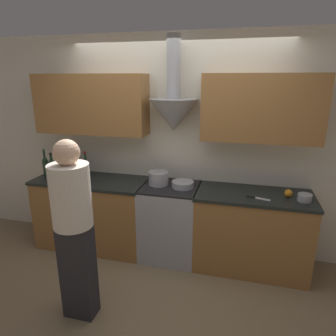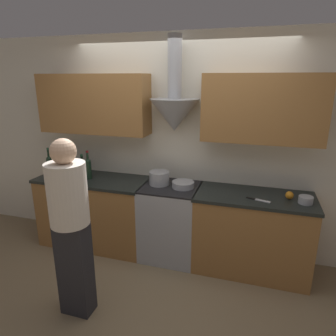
{
  "view_description": "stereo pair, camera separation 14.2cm",
  "coord_description": "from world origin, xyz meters",
  "px_view_note": "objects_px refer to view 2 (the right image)",
  "views": [
    {
      "loc": [
        0.78,
        -2.82,
        2.1
      ],
      "look_at": [
        0.0,
        0.24,
        1.15
      ],
      "focal_mm": 32.0,
      "sensor_mm": 36.0,
      "label": 1
    },
    {
      "loc": [
        0.92,
        -2.78,
        2.1
      ],
      "look_at": [
        0.0,
        0.24,
        1.15
      ],
      "focal_mm": 32.0,
      "sensor_mm": 36.0,
      "label": 2
    }
  ],
  "objects_px": {
    "wine_bottle_3": "(70,166)",
    "stock_pot": "(159,178)",
    "orange_fruit": "(289,195)",
    "saucepan": "(306,200)",
    "stove_range": "(170,221)",
    "wine_bottle_1": "(56,166)",
    "wine_bottle_4": "(75,166)",
    "wine_bottle_5": "(82,168)",
    "mixing_bowl": "(183,184)",
    "wine_bottle_0": "(49,164)",
    "person_foreground_left": "(70,222)",
    "wine_bottle_2": "(62,165)",
    "wine_bottle_6": "(88,167)"
  },
  "relations": [
    {
      "from": "stove_range",
      "to": "wine_bottle_1",
      "type": "xyz_separation_m",
      "value": [
        -1.53,
        -0.02,
        0.57
      ]
    },
    {
      "from": "orange_fruit",
      "to": "saucepan",
      "type": "bearing_deg",
      "value": -27.32
    },
    {
      "from": "wine_bottle_1",
      "to": "orange_fruit",
      "type": "distance_m",
      "value": 2.82
    },
    {
      "from": "wine_bottle_4",
      "to": "wine_bottle_5",
      "type": "relative_size",
      "value": 1.2
    },
    {
      "from": "wine_bottle_2",
      "to": "mixing_bowl",
      "type": "height_order",
      "value": "wine_bottle_2"
    },
    {
      "from": "saucepan",
      "to": "wine_bottle_4",
      "type": "bearing_deg",
      "value": 178.91
    },
    {
      "from": "wine_bottle_5",
      "to": "orange_fruit",
      "type": "xyz_separation_m",
      "value": [
        2.43,
        0.01,
        -0.08
      ]
    },
    {
      "from": "wine_bottle_6",
      "to": "stock_pot",
      "type": "height_order",
      "value": "wine_bottle_6"
    },
    {
      "from": "wine_bottle_4",
      "to": "wine_bottle_3",
      "type": "bearing_deg",
      "value": 168.84
    },
    {
      "from": "stove_range",
      "to": "wine_bottle_0",
      "type": "xyz_separation_m",
      "value": [
        -1.63,
        -0.02,
        0.58
      ]
    },
    {
      "from": "wine_bottle_3",
      "to": "wine_bottle_4",
      "type": "distance_m",
      "value": 0.09
    },
    {
      "from": "mixing_bowl",
      "to": "wine_bottle_3",
      "type": "bearing_deg",
      "value": -179.28
    },
    {
      "from": "stove_range",
      "to": "person_foreground_left",
      "type": "distance_m",
      "value": 1.35
    },
    {
      "from": "wine_bottle_6",
      "to": "stock_pot",
      "type": "relative_size",
      "value": 1.52
    },
    {
      "from": "stove_range",
      "to": "wine_bottle_6",
      "type": "height_order",
      "value": "wine_bottle_6"
    },
    {
      "from": "wine_bottle_4",
      "to": "wine_bottle_0",
      "type": "bearing_deg",
      "value": 178.51
    },
    {
      "from": "wine_bottle_2",
      "to": "wine_bottle_6",
      "type": "height_order",
      "value": "wine_bottle_6"
    },
    {
      "from": "wine_bottle_2",
      "to": "wine_bottle_5",
      "type": "xyz_separation_m",
      "value": [
        0.29,
        -0.0,
        -0.01
      ]
    },
    {
      "from": "wine_bottle_5",
      "to": "orange_fruit",
      "type": "bearing_deg",
      "value": 0.31
    },
    {
      "from": "wine_bottle_0",
      "to": "wine_bottle_5",
      "type": "bearing_deg",
      "value": 0.19
    },
    {
      "from": "wine_bottle_4",
      "to": "person_foreground_left",
      "type": "height_order",
      "value": "person_foreground_left"
    },
    {
      "from": "orange_fruit",
      "to": "stock_pot",
      "type": "bearing_deg",
      "value": 178.83
    },
    {
      "from": "wine_bottle_4",
      "to": "person_foreground_left",
      "type": "distance_m",
      "value": 1.31
    },
    {
      "from": "wine_bottle_5",
      "to": "saucepan",
      "type": "bearing_deg",
      "value": -1.39
    },
    {
      "from": "stock_pot",
      "to": "mixing_bowl",
      "type": "distance_m",
      "value": 0.3
    },
    {
      "from": "wine_bottle_3",
      "to": "stock_pot",
      "type": "height_order",
      "value": "wine_bottle_3"
    },
    {
      "from": "orange_fruit",
      "to": "person_foreground_left",
      "type": "xyz_separation_m",
      "value": [
        -1.84,
        -1.14,
        -0.03
      ]
    },
    {
      "from": "wine_bottle_0",
      "to": "saucepan",
      "type": "bearing_deg",
      "value": -1.14
    },
    {
      "from": "wine_bottle_0",
      "to": "person_foreground_left",
      "type": "relative_size",
      "value": 0.21
    },
    {
      "from": "wine_bottle_4",
      "to": "saucepan",
      "type": "bearing_deg",
      "value": -1.09
    },
    {
      "from": "wine_bottle_3",
      "to": "stock_pot",
      "type": "distance_m",
      "value": 1.19
    },
    {
      "from": "stove_range",
      "to": "person_foreground_left",
      "type": "relative_size",
      "value": 0.55
    },
    {
      "from": "wine_bottle_1",
      "to": "saucepan",
      "type": "relative_size",
      "value": 2.21
    },
    {
      "from": "wine_bottle_1",
      "to": "saucepan",
      "type": "height_order",
      "value": "wine_bottle_1"
    },
    {
      "from": "wine_bottle_6",
      "to": "person_foreground_left",
      "type": "relative_size",
      "value": 0.22
    },
    {
      "from": "wine_bottle_0",
      "to": "person_foreground_left",
      "type": "xyz_separation_m",
      "value": [
        1.07,
        -1.12,
        -0.12
      ]
    },
    {
      "from": "mixing_bowl",
      "to": "wine_bottle_1",
      "type": "bearing_deg",
      "value": -178.91
    },
    {
      "from": "person_foreground_left",
      "to": "wine_bottle_5",
      "type": "bearing_deg",
      "value": 117.41
    },
    {
      "from": "wine_bottle_3",
      "to": "mixing_bowl",
      "type": "height_order",
      "value": "wine_bottle_3"
    },
    {
      "from": "wine_bottle_1",
      "to": "mixing_bowl",
      "type": "height_order",
      "value": "wine_bottle_1"
    },
    {
      "from": "saucepan",
      "to": "person_foreground_left",
      "type": "relative_size",
      "value": 0.09
    },
    {
      "from": "wine_bottle_2",
      "to": "stock_pot",
      "type": "distance_m",
      "value": 1.29
    },
    {
      "from": "wine_bottle_0",
      "to": "wine_bottle_4",
      "type": "height_order",
      "value": "wine_bottle_4"
    },
    {
      "from": "stock_pot",
      "to": "mixing_bowl",
      "type": "xyz_separation_m",
      "value": [
        0.29,
        -0.02,
        -0.04
      ]
    },
    {
      "from": "wine_bottle_1",
      "to": "wine_bottle_5",
      "type": "bearing_deg",
      "value": 1.12
    },
    {
      "from": "wine_bottle_6",
      "to": "stock_pot",
      "type": "bearing_deg",
      "value": 3.74
    },
    {
      "from": "saucepan",
      "to": "wine_bottle_2",
      "type": "bearing_deg",
      "value": 178.74
    },
    {
      "from": "wine_bottle_6",
      "to": "orange_fruit",
      "type": "height_order",
      "value": "wine_bottle_6"
    },
    {
      "from": "wine_bottle_5",
      "to": "saucepan",
      "type": "height_order",
      "value": "wine_bottle_5"
    },
    {
      "from": "stock_pot",
      "to": "mixing_bowl",
      "type": "relative_size",
      "value": 0.93
    }
  ]
}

